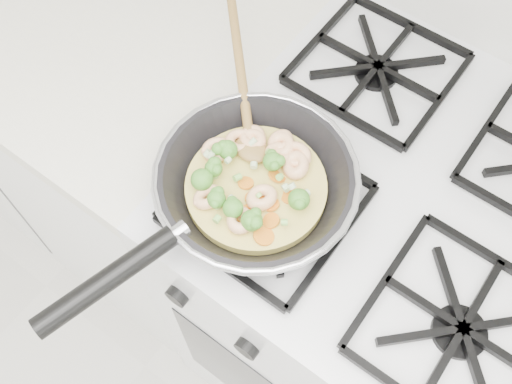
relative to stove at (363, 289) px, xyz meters
The scene contains 3 objects.
stove is the anchor object (origin of this frame).
counter_left 0.80m from the stove, behind, with size 1.00×0.60×0.90m.
skillet 0.55m from the stove, 138.05° to the right, with size 0.36×0.55×0.10m.
Camera 1 is at (0.06, 1.24, 1.63)m, focal length 40.78 mm.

